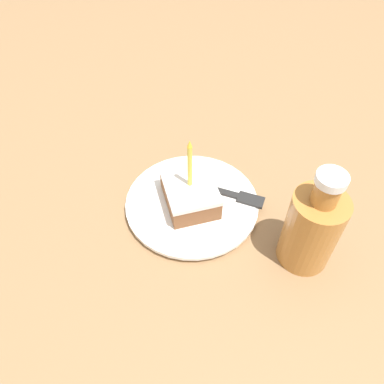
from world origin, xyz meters
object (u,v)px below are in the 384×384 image
cake_slice (190,193)px  plate (192,203)px  bottle (312,228)px  fork (221,191)px

cake_slice → plate: bearing=-158.3°
plate → bottle: bottle is taller
plate → fork: bearing=-175.4°
plate → bottle: 0.21m
plate → bottle: size_ratio=1.27×
plate → bottle: bearing=135.0°
plate → cake_slice: 0.03m
plate → fork: (-0.05, -0.00, 0.01)m
bottle → fork: bearing=-59.1°
fork → bottle: bottle is taller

